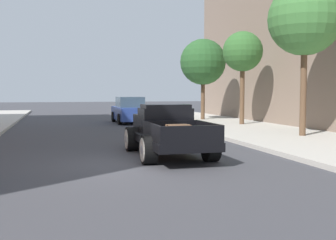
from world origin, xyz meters
TOP-DOWN VIEW (x-y plane):
  - ground_plane at (0.00, 0.00)m, footprint 140.00×140.00m
  - hotrod_truck_black at (1.25, 1.30)m, footprint 2.21×4.95m
  - car_background_blue at (2.39, 14.73)m, footprint 1.91×4.32m
  - street_tree_nearest at (7.83, 3.98)m, footprint 3.01×3.01m
  - street_tree_second at (8.03, 10.31)m, footprint 2.23×2.23m
  - street_tree_third at (7.27, 14.71)m, footprint 3.00×3.00m

SIDE VIEW (x-z plane):
  - ground_plane at x=0.00m, z-range 0.00..0.00m
  - hotrod_truck_black at x=1.25m, z-range -0.04..1.54m
  - car_background_blue at x=2.39m, z-range -0.06..1.59m
  - street_tree_third at x=7.27m, z-range 1.27..6.54m
  - street_tree_second at x=8.03m, z-range 1.58..6.76m
  - street_tree_nearest at x=7.83m, z-range 1.78..8.09m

